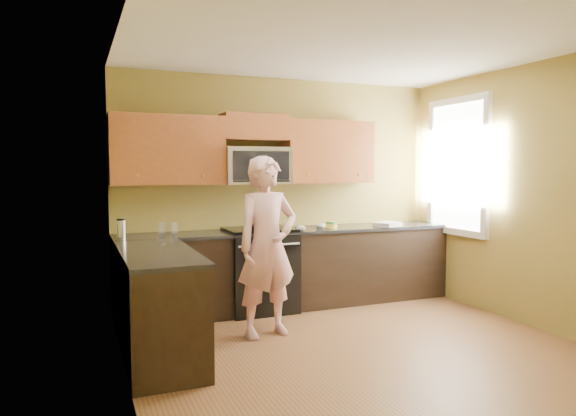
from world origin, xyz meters
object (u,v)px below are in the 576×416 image
woman (267,246)px  stove (259,269)px  frying_pan (261,231)px  microwave (256,184)px  butter_tub (331,228)px  travel_mug (121,237)px

woman → stove: bearing=65.5°
stove → frying_pan: (-0.07, -0.26, 0.47)m
microwave → stove: bearing=-90.0°
woman → butter_tub: (1.10, 0.82, 0.05)m
stove → travel_mug: bearing=179.4°
woman → travel_mug: woman is taller
frying_pan → travel_mug: (-1.43, 0.27, -0.03)m
frying_pan → butter_tub: 0.98m
stove → frying_pan: bearing=-106.1°
woman → travel_mug: (-1.28, 0.90, 0.05)m
frying_pan → stove: bearing=56.6°
stove → travel_mug: travel_mug is taller
woman → butter_tub: size_ratio=12.66×
woman → frying_pan: (0.15, 0.63, 0.08)m
microwave → butter_tub: 1.05m
woman → travel_mug: size_ratio=9.03×
stove → microwave: microwave is taller
travel_mug → stove: bearing=-0.6°
woman → frying_pan: size_ratio=3.63×
woman → travel_mug: 1.56m
frying_pan → woman: bearing=-120.5°
butter_tub → travel_mug: size_ratio=0.71×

